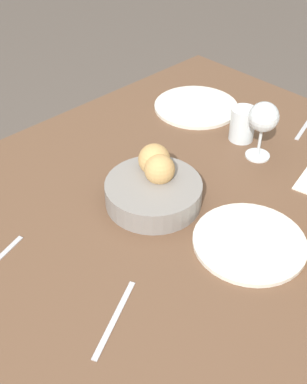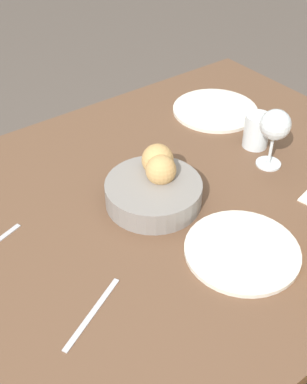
% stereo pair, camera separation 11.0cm
% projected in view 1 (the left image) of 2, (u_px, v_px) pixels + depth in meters
% --- Properties ---
extents(ground_plane, '(10.00, 10.00, 0.00)m').
position_uv_depth(ground_plane, '(143.00, 384.00, 1.55)').
color(ground_plane, '#564C44').
extents(dining_table, '(1.50, 0.98, 0.73)m').
position_uv_depth(dining_table, '(139.00, 241.00, 1.14)').
color(dining_table, brown).
rests_on(dining_table, ground_plane).
extents(bread_basket, '(0.22, 0.22, 0.12)m').
position_uv_depth(bread_basket, '(154.00, 186.00, 1.10)').
color(bread_basket, gray).
rests_on(bread_basket, dining_table).
extents(plate_near_left, '(0.25, 0.25, 0.01)m').
position_uv_depth(plate_near_left, '(196.00, 107.00, 1.45)').
color(plate_near_left, silver).
rests_on(plate_near_left, dining_table).
extents(plate_far_center, '(0.24, 0.24, 0.01)m').
position_uv_depth(plate_far_center, '(249.00, 242.00, 1.01)').
color(plate_far_center, silver).
rests_on(plate_far_center, dining_table).
extents(water_tumbler, '(0.07, 0.07, 0.09)m').
position_uv_depth(water_tumbler, '(242.00, 124.00, 1.30)').
color(water_tumbler, silver).
rests_on(water_tumbler, dining_table).
extents(wine_glass, '(0.08, 0.08, 0.16)m').
position_uv_depth(wine_glass, '(263.00, 119.00, 1.19)').
color(wine_glass, silver).
rests_on(wine_glass, dining_table).
extents(fork_silver, '(0.16, 0.09, 0.00)m').
position_uv_depth(fork_silver, '(115.00, 319.00, 0.86)').
color(fork_silver, '#B7B7BC').
rests_on(fork_silver, dining_table).
extents(knife_silver, '(0.17, 0.06, 0.00)m').
position_uv_depth(knife_silver, '(306.00, 125.00, 1.38)').
color(knife_silver, '#B7B7BC').
rests_on(knife_silver, dining_table).
extents(spoon_coffee, '(0.13, 0.05, 0.00)m').
position_uv_depth(spoon_coffee, '(0.00, 257.00, 0.98)').
color(spoon_coffee, '#B7B7BC').
rests_on(spoon_coffee, dining_table).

